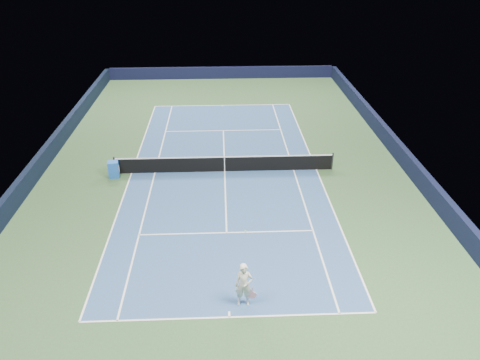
{
  "coord_description": "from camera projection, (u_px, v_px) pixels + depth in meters",
  "views": [
    {
      "loc": [
        -0.17,
        -24.72,
        12.62
      ],
      "look_at": [
        0.78,
        -3.0,
        1.0
      ],
      "focal_mm": 35.0,
      "sensor_mm": 36.0,
      "label": 1
    }
  ],
  "objects": [
    {
      "name": "service_line_near",
      "position": [
        227.0,
        233.0,
        22.09
      ],
      "size": [
        8.23,
        0.08,
        0.0
      ],
      "primitive_type": "cube",
      "color": "white",
      "rests_on": "ground"
    },
    {
      "name": "ground",
      "position": [
        225.0,
        171.0,
        27.73
      ],
      "size": [
        40.0,
        40.0,
        0.0
      ],
      "primitive_type": "plane",
      "color": "#2E4D2A",
      "rests_on": "ground"
    },
    {
      "name": "sponsor_cube",
      "position": [
        114.0,
        169.0,
        26.9
      ],
      "size": [
        0.66,
        0.61,
        0.96
      ],
      "color": "blue",
      "rests_on": "ground"
    },
    {
      "name": "tennis_player",
      "position": [
        244.0,
        285.0,
        17.46
      ],
      "size": [
        0.83,
        1.27,
        2.68
      ],
      "color": "silver",
      "rests_on": "ground"
    },
    {
      "name": "wall_left",
      "position": [
        38.0,
        167.0,
        27.06
      ],
      "size": [
        0.35,
        40.0,
        1.1
      ],
      "primitive_type": "cube",
      "color": "black",
      "rests_on": "ground"
    },
    {
      "name": "sideline_doubles_right",
      "position": [
        316.0,
        169.0,
        27.94
      ],
      "size": [
        0.08,
        23.77,
        0.0
      ],
      "primitive_type": "cube",
      "color": "white",
      "rests_on": "ground"
    },
    {
      "name": "baseline_near",
      "position": [
        229.0,
        317.0,
        17.26
      ],
      "size": [
        10.97,
        0.08,
        0.0
      ],
      "primitive_type": "cube",
      "color": "white",
      "rests_on": "ground"
    },
    {
      "name": "service_line_far",
      "position": [
        223.0,
        131.0,
        33.37
      ],
      "size": [
        8.23,
        0.08,
        0.0
      ],
      "primitive_type": "cube",
      "color": "white",
      "rests_on": "ground"
    },
    {
      "name": "court_surface",
      "position": [
        225.0,
        171.0,
        27.73
      ],
      "size": [
        10.97,
        23.77,
        0.01
      ],
      "primitive_type": "cube",
      "color": "#2B4B7B",
      "rests_on": "ground"
    },
    {
      "name": "baseline_far",
      "position": [
        223.0,
        105.0,
        38.2
      ],
      "size": [
        10.97,
        0.08,
        0.0
      ],
      "primitive_type": "cube",
      "color": "white",
      "rests_on": "ground"
    },
    {
      "name": "sideline_singles_right",
      "position": [
        294.0,
        170.0,
        27.89
      ],
      "size": [
        0.08,
        23.77,
        0.0
      ],
      "primitive_type": "cube",
      "color": "white",
      "rests_on": "ground"
    },
    {
      "name": "wall_right",
      "position": [
        406.0,
        160.0,
        27.89
      ],
      "size": [
        0.35,
        40.0,
        1.1
      ],
      "primitive_type": "cube",
      "color": "black",
      "rests_on": "ground"
    },
    {
      "name": "center_mark_far",
      "position": [
        223.0,
        106.0,
        38.07
      ],
      "size": [
        0.08,
        0.3,
        0.0
      ],
      "primitive_type": "cube",
      "color": "white",
      "rests_on": "ground"
    },
    {
      "name": "center_service_line",
      "position": [
        225.0,
        171.0,
        27.73
      ],
      "size": [
        0.08,
        12.8,
        0.0
      ],
      "primitive_type": "cube",
      "color": "white",
      "rests_on": "ground"
    },
    {
      "name": "center_mark_near",
      "position": [
        229.0,
        314.0,
        17.39
      ],
      "size": [
        0.08,
        0.3,
        0.0
      ],
      "primitive_type": "cube",
      "color": "white",
      "rests_on": "ground"
    },
    {
      "name": "sideline_singles_left",
      "position": [
        155.0,
        173.0,
        27.57
      ],
      "size": [
        0.08,
        23.77,
        0.0
      ],
      "primitive_type": "cube",
      "color": "white",
      "rests_on": "ground"
    },
    {
      "name": "wall_far",
      "position": [
        222.0,
        73.0,
        44.94
      ],
      "size": [
        22.0,
        0.35,
        1.1
      ],
      "primitive_type": "cube",
      "color": "black",
      "rests_on": "ground"
    },
    {
      "name": "sideline_doubles_left",
      "position": [
        132.0,
        173.0,
        27.52
      ],
      "size": [
        0.08,
        23.77,
        0.0
      ],
      "primitive_type": "cube",
      "color": "white",
      "rests_on": "ground"
    },
    {
      "name": "tennis_net",
      "position": [
        225.0,
        164.0,
        27.49
      ],
      "size": [
        12.9,
        0.1,
        1.07
      ],
      "color": "black",
      "rests_on": "ground"
    }
  ]
}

